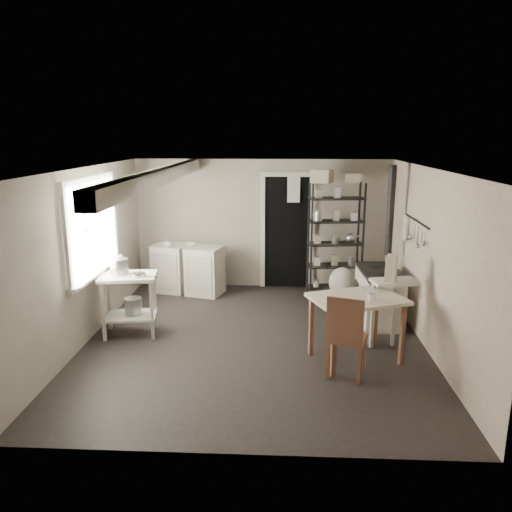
{
  "coord_description": "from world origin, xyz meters",
  "views": [
    {
      "loc": [
        0.33,
        -6.3,
        2.71
      ],
      "look_at": [
        0.0,
        0.3,
        1.1
      ],
      "focal_mm": 35.0,
      "sensor_mm": 36.0,
      "label": 1
    }
  ],
  "objects_px": {
    "shelf_rack": "(335,241)",
    "flour_sack": "(342,284)",
    "stove": "(379,293)",
    "work_table": "(356,331)",
    "base_cabinets": "(188,267)",
    "chair": "(348,336)",
    "prep_table": "(130,307)",
    "stockpot": "(119,268)"
  },
  "relations": [
    {
      "from": "stockpot",
      "to": "stove",
      "type": "bearing_deg",
      "value": 9.7
    },
    {
      "from": "work_table",
      "to": "base_cabinets",
      "type": "bearing_deg",
      "value": 134.34
    },
    {
      "from": "shelf_rack",
      "to": "base_cabinets",
      "type": "bearing_deg",
      "value": 173.66
    },
    {
      "from": "prep_table",
      "to": "chair",
      "type": "height_order",
      "value": "chair"
    },
    {
      "from": "base_cabinets",
      "to": "chair",
      "type": "height_order",
      "value": "chair"
    },
    {
      "from": "base_cabinets",
      "to": "flour_sack",
      "type": "bearing_deg",
      "value": 10.78
    },
    {
      "from": "shelf_rack",
      "to": "flour_sack",
      "type": "distance_m",
      "value": 0.75
    },
    {
      "from": "base_cabinets",
      "to": "shelf_rack",
      "type": "distance_m",
      "value": 2.59
    },
    {
      "from": "stockpot",
      "to": "shelf_rack",
      "type": "xyz_separation_m",
      "value": [
        3.12,
        1.94,
        0.01
      ]
    },
    {
      "from": "shelf_rack",
      "to": "work_table",
      "type": "height_order",
      "value": "shelf_rack"
    },
    {
      "from": "stove",
      "to": "chair",
      "type": "height_order",
      "value": "chair"
    },
    {
      "from": "base_cabinets",
      "to": "prep_table",
      "type": "bearing_deg",
      "value": -88.69
    },
    {
      "from": "shelf_rack",
      "to": "work_table",
      "type": "distance_m",
      "value": 2.7
    },
    {
      "from": "work_table",
      "to": "chair",
      "type": "relative_size",
      "value": 1.08
    },
    {
      "from": "stockpot",
      "to": "work_table",
      "type": "bearing_deg",
      "value": -12.64
    },
    {
      "from": "prep_table",
      "to": "stockpot",
      "type": "height_order",
      "value": "stockpot"
    },
    {
      "from": "stockpot",
      "to": "flour_sack",
      "type": "distance_m",
      "value": 3.73
    },
    {
      "from": "shelf_rack",
      "to": "chair",
      "type": "bearing_deg",
      "value": -100.06
    },
    {
      "from": "prep_table",
      "to": "base_cabinets",
      "type": "xyz_separation_m",
      "value": [
        0.46,
        1.93,
        0.06
      ]
    },
    {
      "from": "shelf_rack",
      "to": "stove",
      "type": "xyz_separation_m",
      "value": [
        0.53,
        -1.31,
        -0.51
      ]
    },
    {
      "from": "base_cabinets",
      "to": "shelf_rack",
      "type": "bearing_deg",
      "value": 15.52
    },
    {
      "from": "prep_table",
      "to": "flour_sack",
      "type": "relative_size",
      "value": 1.6
    },
    {
      "from": "stockpot",
      "to": "base_cabinets",
      "type": "height_order",
      "value": "stockpot"
    },
    {
      "from": "work_table",
      "to": "shelf_rack",
      "type": "bearing_deg",
      "value": 89.99
    },
    {
      "from": "flour_sack",
      "to": "work_table",
      "type": "bearing_deg",
      "value": -92.81
    },
    {
      "from": "work_table",
      "to": "flour_sack",
      "type": "relative_size",
      "value": 2.0
    },
    {
      "from": "prep_table",
      "to": "stove",
      "type": "relative_size",
      "value": 0.85
    },
    {
      "from": "shelf_rack",
      "to": "stove",
      "type": "height_order",
      "value": "shelf_rack"
    },
    {
      "from": "stockpot",
      "to": "work_table",
      "type": "relative_size",
      "value": 0.25
    },
    {
      "from": "stockpot",
      "to": "flour_sack",
      "type": "bearing_deg",
      "value": 27.9
    },
    {
      "from": "prep_table",
      "to": "shelf_rack",
      "type": "bearing_deg",
      "value": 33.14
    },
    {
      "from": "prep_table",
      "to": "stove",
      "type": "xyz_separation_m",
      "value": [
        3.53,
        0.65,
        0.04
      ]
    },
    {
      "from": "stove",
      "to": "stockpot",
      "type": "bearing_deg",
      "value": -172.47
    },
    {
      "from": "stove",
      "to": "flour_sack",
      "type": "xyz_separation_m",
      "value": [
        -0.41,
        1.09,
        -0.2
      ]
    },
    {
      "from": "stockpot",
      "to": "base_cabinets",
      "type": "relative_size",
      "value": 0.21
    },
    {
      "from": "stockpot",
      "to": "work_table",
      "type": "distance_m",
      "value": 3.25
    },
    {
      "from": "stockpot",
      "to": "stove",
      "type": "relative_size",
      "value": 0.27
    },
    {
      "from": "work_table",
      "to": "chair",
      "type": "bearing_deg",
      "value": -110.82
    },
    {
      "from": "work_table",
      "to": "stockpot",
      "type": "bearing_deg",
      "value": 167.36
    },
    {
      "from": "chair",
      "to": "base_cabinets",
      "type": "bearing_deg",
      "value": 147.59
    },
    {
      "from": "prep_table",
      "to": "shelf_rack",
      "type": "distance_m",
      "value": 3.63
    },
    {
      "from": "stockpot",
      "to": "chair",
      "type": "bearing_deg",
      "value": -20.57
    }
  ]
}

